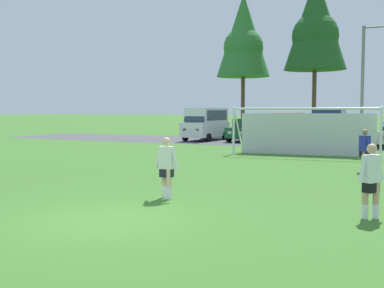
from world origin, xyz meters
TOP-DOWN VIEW (x-y plane):
  - ground_plane at (0.00, 15.00)m, footprint 400.00×400.00m
  - parking_lot_strip at (0.00, 24.99)m, footprint 52.00×8.40m
  - soccer_ball at (-2.40, 7.03)m, footprint 0.22×0.22m
  - soccer_goal at (0.73, 16.30)m, footprint 7.54×2.47m
  - player_striker_near at (4.20, 10.62)m, footprint 0.53×0.63m
  - player_midfield_center at (-0.02, 2.69)m, footprint 0.74×0.27m
  - player_defender_far at (5.10, 2.58)m, footprint 0.51×0.64m
  - parked_car_slot_far_left at (-8.89, 25.09)m, footprint 2.37×4.89m
  - parked_car_slot_left at (-5.63, 25.39)m, footprint 2.17×4.27m
  - parked_car_slot_center_left at (-2.40, 24.94)m, footprint 2.34×4.70m
  - parked_car_slot_center at (0.50, 25.01)m, footprint 2.34×4.87m
  - tree_left_edge at (-8.80, 33.35)m, footprint 4.93×4.93m
  - tree_mid_left at (-2.02, 32.36)m, footprint 5.21×5.21m
  - street_lamp at (3.32, 19.73)m, footprint 2.00×0.32m

SIDE VIEW (x-z plane):
  - ground_plane at x=0.00m, z-range 0.00..0.00m
  - parking_lot_strip at x=0.00m, z-range 0.00..0.01m
  - soccer_ball at x=-2.40m, z-range 0.00..0.22m
  - player_striker_near at x=4.20m, z-range 0.00..1.64m
  - player_midfield_center at x=-0.02m, z-range 0.00..1.64m
  - player_defender_far at x=5.10m, z-range 0.00..1.64m
  - parked_car_slot_left at x=-5.63m, z-range 0.02..1.74m
  - parked_car_slot_center_left at x=-2.40m, z-range 0.03..2.19m
  - soccer_goal at x=0.73m, z-range 0.01..2.58m
  - parked_car_slot_far_left at x=-8.89m, z-range 0.08..2.60m
  - parked_car_slot_center at x=0.50m, z-range 0.08..2.60m
  - street_lamp at x=3.32m, z-range 0.14..7.18m
  - tree_left_edge at x=-8.80m, z-range 2.48..15.62m
  - tree_mid_left at x=-2.02m, z-range 2.62..16.52m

